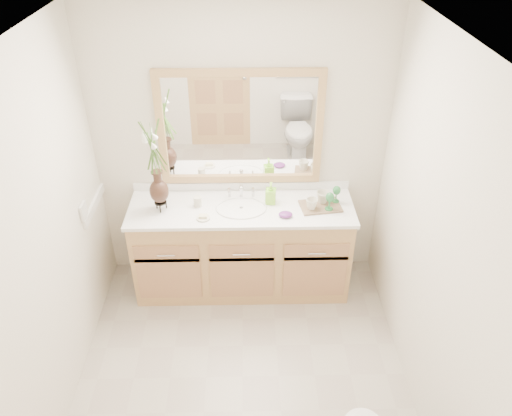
{
  "coord_description": "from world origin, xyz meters",
  "views": [
    {
      "loc": [
        0.05,
        -2.37,
        3.07
      ],
      "look_at": [
        0.11,
        0.65,
        1.06
      ],
      "focal_mm": 35.0,
      "sensor_mm": 36.0,
      "label": 1
    }
  ],
  "objects_px": {
    "tumbler": "(198,202)",
    "tray": "(320,206)",
    "flower_vase": "(155,155)",
    "soap_bottle": "(271,194)"
  },
  "relations": [
    {
      "from": "tumbler",
      "to": "soap_bottle",
      "type": "bearing_deg",
      "value": 3.69
    },
    {
      "from": "tumbler",
      "to": "soap_bottle",
      "type": "distance_m",
      "value": 0.6
    },
    {
      "from": "flower_vase",
      "to": "tray",
      "type": "xyz_separation_m",
      "value": [
        1.29,
        0.01,
        -0.49
      ]
    },
    {
      "from": "tumbler",
      "to": "tray",
      "type": "distance_m",
      "value": 1.0
    },
    {
      "from": "flower_vase",
      "to": "tumbler",
      "type": "relative_size",
      "value": 8.69
    },
    {
      "from": "soap_bottle",
      "to": "tray",
      "type": "xyz_separation_m",
      "value": [
        0.4,
        -0.08,
        -0.08
      ]
    },
    {
      "from": "flower_vase",
      "to": "soap_bottle",
      "type": "distance_m",
      "value": 0.98
    },
    {
      "from": "tumbler",
      "to": "tray",
      "type": "xyz_separation_m",
      "value": [
        1.0,
        -0.04,
        -0.03
      ]
    },
    {
      "from": "soap_bottle",
      "to": "tray",
      "type": "height_order",
      "value": "soap_bottle"
    },
    {
      "from": "tumbler",
      "to": "tray",
      "type": "bearing_deg",
      "value": -2.15
    }
  ]
}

